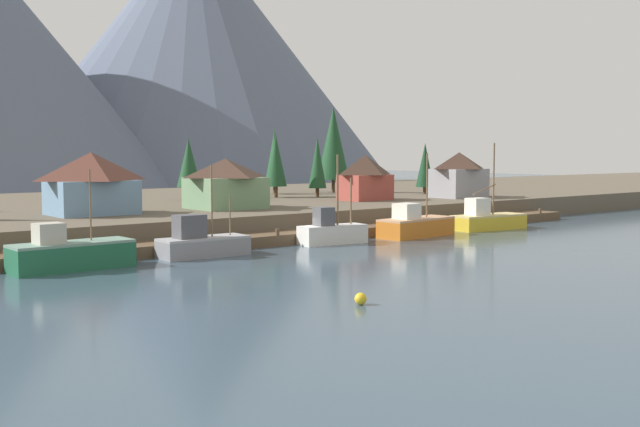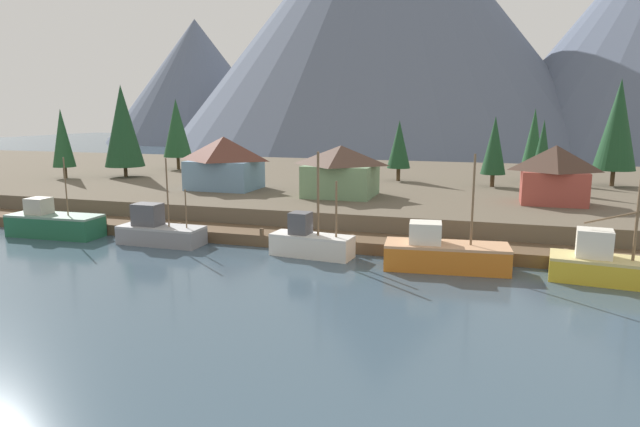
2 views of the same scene
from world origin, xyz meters
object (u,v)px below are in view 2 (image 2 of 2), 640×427
at_px(conifer_back_right, 62,138).
at_px(fishing_boat_orange, 444,254).
at_px(conifer_near_right, 399,145).
at_px(conifer_centre, 494,145).
at_px(conifer_near_left, 542,151).
at_px(conifer_far_right, 177,128).
at_px(conifer_far_left, 534,140).
at_px(fishing_boat_white, 310,242).
at_px(house_red, 554,174).
at_px(conifer_mid_right, 618,125).
at_px(house_blue, 224,162).
at_px(fishing_boat_grey, 159,231).
at_px(house_green, 341,170).
at_px(conifer_mid_left, 123,126).
at_px(fishing_boat_yellow, 617,267).
at_px(fishing_boat_green, 54,224).

bearing_deg(conifer_back_right, fishing_boat_orange, -21.91).
height_order(conifer_near_right, conifer_centre, conifer_centre).
height_order(conifer_near_left, conifer_far_right, conifer_far_right).
xyz_separation_m(conifer_near_left, conifer_back_right, (-61.07, -5.64, 0.81)).
bearing_deg(conifer_far_left, fishing_boat_orange, -102.60).
bearing_deg(fishing_boat_white, house_red, 47.09).
distance_m(conifer_near_right, conifer_mid_right, 26.03).
distance_m(fishing_boat_white, fishing_boat_orange, 10.53).
xyz_separation_m(conifer_back_right, conifer_far_left, (60.70, 15.16, -0.04)).
distance_m(fishing_boat_orange, conifer_mid_right, 39.14).
bearing_deg(house_blue, fishing_boat_white, -46.66).
height_order(house_red, conifer_far_right, conifer_far_right).
bearing_deg(conifer_far_right, fishing_boat_grey, -61.01).
relative_size(fishing_boat_grey, conifer_far_left, 0.80).
bearing_deg(house_green, conifer_centre, 38.98).
distance_m(house_blue, conifer_far_left, 39.53).
xyz_separation_m(house_green, conifer_far_right, (-31.83, 19.57, 3.65)).
height_order(fishing_boat_white, conifer_centre, conifer_centre).
xyz_separation_m(fishing_boat_white, conifer_mid_left, (-35.17, 24.33, 8.36)).
bearing_deg(house_green, fishing_boat_grey, -127.31).
height_order(house_red, conifer_mid_right, conifer_mid_right).
bearing_deg(house_green, conifer_back_right, 173.52).
bearing_deg(fishing_boat_orange, conifer_back_right, 152.28).
height_order(fishing_boat_grey, conifer_mid_left, conifer_mid_left).
distance_m(fishing_boat_yellow, conifer_mid_right, 35.56).
relative_size(fishing_boat_orange, conifer_near_right, 1.17).
bearing_deg(house_red, conifer_far_left, 92.57).
height_order(conifer_mid_right, conifer_centre, conifer_mid_right).
xyz_separation_m(house_green, conifer_back_right, (-40.27, 4.58, 2.66)).
relative_size(fishing_boat_orange, conifer_back_right, 0.98).
relative_size(house_blue, conifer_centre, 0.97).
bearing_deg(house_blue, conifer_back_right, 172.74).
bearing_deg(conifer_far_right, conifer_centre, -8.34).
xyz_separation_m(fishing_boat_orange, house_blue, (-26.78, 17.86, 4.45)).
distance_m(conifer_near_left, conifer_back_right, 61.33).
height_order(conifer_mid_right, conifer_far_left, conifer_mid_right).
relative_size(house_blue, conifer_back_right, 0.87).
relative_size(fishing_boat_grey, house_blue, 0.93).
bearing_deg(conifer_near_left, conifer_far_right, 169.92).
bearing_deg(conifer_centre, conifer_mid_right, 19.08).
bearing_deg(fishing_boat_grey, conifer_mid_left, 131.72).
relative_size(conifer_centre, conifer_far_left, 0.90).
relative_size(fishing_boat_orange, fishing_boat_yellow, 0.95).
relative_size(house_red, conifer_back_right, 0.67).
relative_size(fishing_boat_grey, conifer_mid_right, 0.59).
height_order(fishing_boat_green, conifer_centre, conifer_centre).
distance_m(fishing_boat_yellow, conifer_near_right, 37.81).
distance_m(conifer_mid_right, conifer_back_right, 71.05).
bearing_deg(conifer_mid_left, house_green, -14.10).
bearing_deg(conifer_near_right, fishing_boat_green, -130.88).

